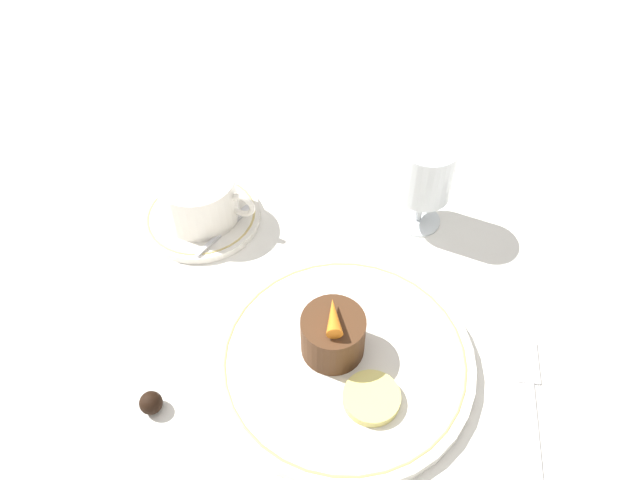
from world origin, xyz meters
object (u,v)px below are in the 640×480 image
fork (532,403)px  dessert_cake (333,335)px  dinner_plate (345,360)px  wine_glass (425,175)px  coffee_cup (199,196)px

fork → dessert_cake: dessert_cake is taller
dessert_cake → dinner_plate: bearing=-22.1°
wine_glass → fork: (0.16, -0.21, -0.08)m
dessert_cake → fork: bearing=2.3°
coffee_cup → fork: (0.42, -0.13, -0.04)m
coffee_cup → fork: 0.44m
wine_glass → fork: wine_glass is taller
dinner_plate → fork: size_ratio=1.43×
coffee_cup → dessert_cake: bearing=-32.7°
coffee_cup → dessert_cake: coffee_cup is taller
wine_glass → dessert_cake: size_ratio=1.83×
dinner_plate → dessert_cake: 0.03m
dinner_plate → wine_glass: wine_glass is taller
fork → dessert_cake: size_ratio=2.87×
dinner_plate → wine_glass: 0.24m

